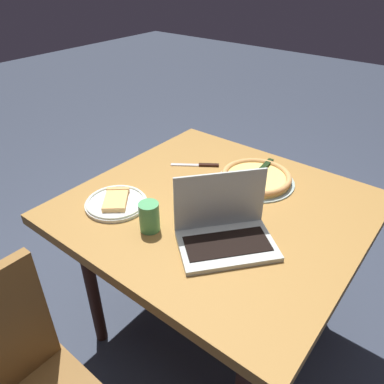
% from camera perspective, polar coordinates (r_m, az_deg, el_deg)
% --- Properties ---
extents(ground_plane, '(12.00, 12.00, 0.00)m').
position_cam_1_polar(ground_plane, '(2.01, 3.11, -19.81)').
color(ground_plane, '#2E3645').
extents(dining_table, '(1.11, 1.06, 0.76)m').
position_cam_1_polar(dining_table, '(1.53, 3.86, -4.22)').
color(dining_table, olive).
rests_on(dining_table, ground_plane).
extents(laptop, '(0.37, 0.39, 0.23)m').
position_cam_1_polar(laptop, '(1.28, 5.02, -5.74)').
color(laptop, '#AEB6B0').
rests_on(laptop, dining_table).
extents(pizza_plate, '(0.25, 0.25, 0.04)m').
position_cam_1_polar(pizza_plate, '(1.50, -11.60, -1.51)').
color(pizza_plate, silver).
rests_on(pizza_plate, dining_table).
extents(pizza_tray, '(0.34, 0.34, 0.04)m').
position_cam_1_polar(pizza_tray, '(1.64, 9.84, 2.19)').
color(pizza_tray, '#93AAA5').
rests_on(pizza_tray, dining_table).
extents(table_knife, '(0.20, 0.15, 0.01)m').
position_cam_1_polar(table_knife, '(1.75, 1.21, 4.18)').
color(table_knife, beige).
rests_on(table_knife, dining_table).
extents(drink_cup, '(0.07, 0.07, 0.11)m').
position_cam_1_polar(drink_cup, '(1.33, -6.59, -3.77)').
color(drink_cup, '#499B5B').
rests_on(drink_cup, dining_table).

